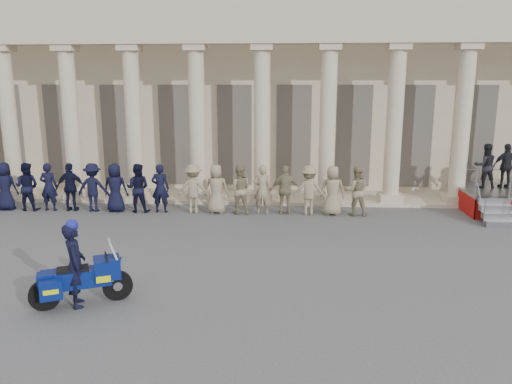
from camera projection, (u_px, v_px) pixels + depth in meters
name	position (u px, v px, depth m)	size (l,w,h in m)	color
ground	(196.00, 275.00, 12.82)	(90.00, 90.00, 0.00)	#4A4A4D
building	(244.00, 89.00, 26.22)	(40.00, 12.50, 9.00)	#BFAE8F
officer_rank	(91.00, 187.00, 19.02)	(21.15, 0.71, 1.86)	black
motorcycle	(82.00, 278.00, 11.02)	(2.08, 1.33, 1.42)	black
rider	(75.00, 263.00, 10.90)	(0.69, 0.81, 1.98)	black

